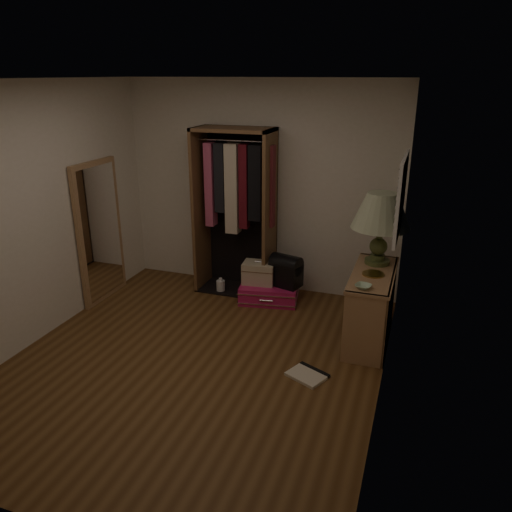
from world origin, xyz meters
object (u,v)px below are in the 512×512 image
Objects in this scene: open_wardrobe at (237,198)px; table_lamp at (381,212)px; console_bookshelf at (371,303)px; black_bag at (286,270)px; floor_mirror at (100,232)px; white_jug at (221,286)px; pink_suitcase at (269,292)px; train_case at (259,273)px.

table_lamp is at bearing -15.28° from open_wardrobe.
console_bookshelf is 1.21m from black_bag.
table_lamp is at bearing 5.05° from floor_mirror.
floor_mirror is at bearing -155.21° from white_jug.
floor_mirror is at bearing -148.80° from black_bag.
black_bag is at bearing 164.29° from table_lamp.
pink_suitcase is 1.88× the size of train_case.
white_jug is (-0.18, -0.17, -1.13)m from open_wardrobe.
console_bookshelf is 2.05m from white_jug.
console_bookshelf is at bearing -32.71° from pink_suitcase.
open_wardrobe reaches higher than floor_mirror.
black_bag is 2.18× the size of white_jug.
train_case reaches higher than pink_suitcase.
black_bag is at bearing -1.37° from train_case.
console_bookshelf is at bearing -26.79° from train_case.
open_wardrobe is 1.83m from table_lamp.
console_bookshelf is 2.07m from open_wardrobe.
open_wardrobe is 0.95m from train_case.
open_wardrobe is 10.80× the size of white_jug.
black_bag is 0.54× the size of table_lamp.
table_lamp reaches higher than black_bag.
table_lamp is at bearing -9.16° from white_jug.
pink_suitcase is at bearing 167.67° from table_lamp.
black_bag is 0.93m from white_jug.
console_bookshelf reaches higher than white_jug.
pink_suitcase is 0.27m from train_case.
floor_mirror is at bearing -152.57° from open_wardrobe.
console_bookshelf is 1.47× the size of table_lamp.
console_bookshelf is at bearing -11.49° from black_bag.
pink_suitcase is at bearing 16.14° from floor_mirror.
white_jug is at bearing 169.88° from train_case.
floor_mirror is (-3.24, -0.03, 0.46)m from console_bookshelf.
white_jug is (-0.86, 0.01, -0.34)m from black_bag.
pink_suitcase is (1.96, 0.57, -0.74)m from floor_mirror.
floor_mirror is 2.28m from black_bag.
open_wardrobe is at bearing 27.43° from floor_mirror.
table_lamp is (1.41, -0.28, 0.96)m from train_case.
console_bookshelf is 0.95m from table_lamp.
train_case is (1.83, 0.56, -0.50)m from floor_mirror.
console_bookshelf reaches higher than black_bag.
open_wardrobe is 1.21× the size of floor_mirror.
pink_suitcase is 4.14× the size of white_jug.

